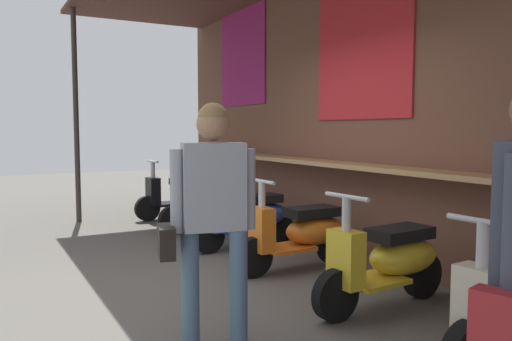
% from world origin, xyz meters
% --- Properties ---
extents(ground_plane, '(26.81, 26.81, 0.00)m').
position_xyz_m(ground_plane, '(0.00, 0.00, 0.00)').
color(ground_plane, '#56544F').
extents(market_stall_facade, '(9.58, 2.71, 3.61)m').
position_xyz_m(market_stall_facade, '(0.01, 1.83, 2.01)').
color(market_stall_facade, brown).
rests_on(market_stall_facade, ground_plane).
extents(scooter_black, '(0.47, 1.40, 0.97)m').
position_xyz_m(scooter_black, '(-3.57, 1.08, 0.39)').
color(scooter_black, black).
rests_on(scooter_black, ground_plane).
extents(scooter_teal, '(0.46, 1.40, 0.97)m').
position_xyz_m(scooter_teal, '(-2.38, 1.08, 0.39)').
color(scooter_teal, '#197075').
rests_on(scooter_teal, ground_plane).
extents(scooter_blue, '(0.46, 1.40, 0.97)m').
position_xyz_m(scooter_blue, '(-1.16, 1.08, 0.39)').
color(scooter_blue, '#233D9E').
rests_on(scooter_blue, ground_plane).
extents(scooter_orange, '(0.46, 1.40, 0.97)m').
position_xyz_m(scooter_orange, '(-0.03, 1.08, 0.39)').
color(scooter_orange, orange).
rests_on(scooter_orange, ground_plane).
extents(scooter_yellow, '(0.49, 1.40, 0.97)m').
position_xyz_m(scooter_yellow, '(1.24, 1.08, 0.39)').
color(scooter_yellow, gold).
rests_on(scooter_yellow, ground_plane).
extents(shopper_browsing, '(0.35, 0.66, 1.63)m').
position_xyz_m(shopper_browsing, '(1.28, -0.52, 0.99)').
color(shopper_browsing, slate).
rests_on(shopper_browsing, ground_plane).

